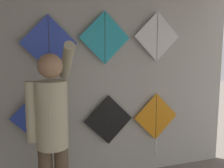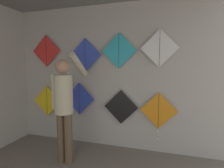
# 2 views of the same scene
# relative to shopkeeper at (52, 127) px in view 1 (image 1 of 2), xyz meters

# --- Properties ---
(back_panel) EXTENTS (4.52, 0.06, 2.80)m
(back_panel) POSITION_rel_shopkeeper_xyz_m (0.37, 0.82, 0.36)
(back_panel) COLOR #BCB7AD
(back_panel) RESTS_ON ground
(shopkeeper) EXTENTS (0.47, 0.62, 1.85)m
(shopkeeper) POSITION_rel_shopkeeper_xyz_m (0.00, 0.00, 0.00)
(shopkeeper) COLOR brown
(shopkeeper) RESTS_ON ground
(kite_1) EXTENTS (0.67, 0.01, 0.67)m
(kite_1) POSITION_rel_shopkeeper_xyz_m (-0.10, 0.73, -0.09)
(kite_1) COLOR blue
(kite_2) EXTENTS (0.67, 0.01, 0.67)m
(kite_2) POSITION_rel_shopkeeper_xyz_m (0.79, 0.73, -0.21)
(kite_2) COLOR black
(kite_3) EXTENTS (0.67, 0.04, 0.88)m
(kite_3) POSITION_rel_shopkeeper_xyz_m (1.49, 0.73, -0.26)
(kite_3) COLOR orange
(kite_5) EXTENTS (0.67, 0.01, 0.67)m
(kite_5) POSITION_rel_shopkeeper_xyz_m (0.05, 0.73, 0.80)
(kite_5) COLOR blue
(kite_6) EXTENTS (0.67, 0.01, 0.67)m
(kite_6) POSITION_rel_shopkeeper_xyz_m (0.74, 0.73, 0.87)
(kite_6) COLOR #28B2C6
(kite_7) EXTENTS (0.67, 0.01, 0.67)m
(kite_7) POSITION_rel_shopkeeper_xyz_m (1.48, 0.73, 0.89)
(kite_7) COLOR white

